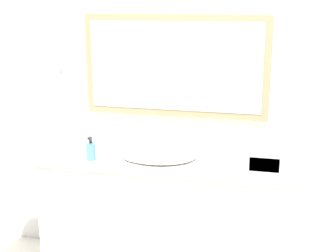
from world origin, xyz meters
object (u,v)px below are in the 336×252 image
soap_bottle (91,151)px  picture_frame (249,149)px  appliance_box (265,161)px  sink_basin (158,154)px

soap_bottle → picture_frame: bearing=15.9°
appliance_box → picture_frame: bearing=115.4°
soap_bottle → appliance_box: soap_bottle is taller
sink_basin → soap_bottle: (-0.39, -0.15, 0.04)m
sink_basin → appliance_box: sink_basin is taller
sink_basin → appliance_box: 0.67m
soap_bottle → sink_basin: bearing=21.8°
sink_basin → picture_frame: sink_basin is taller
appliance_box → sink_basin: bearing=171.2°
sink_basin → soap_bottle: bearing=-158.2°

